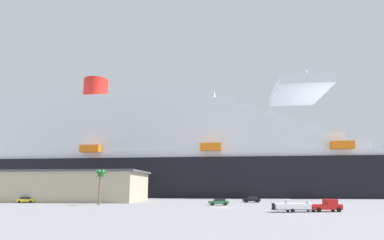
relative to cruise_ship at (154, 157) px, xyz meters
name	(u,v)px	position (x,y,z in m)	size (l,w,h in m)	color
ground_plane	(216,201)	(25.39, -40.88, -17.42)	(600.00, 600.00, 0.00)	gray
cruise_ship	(154,157)	(0.00, 0.00, 0.00)	(250.49, 53.53, 61.56)	black
terminal_building	(76,186)	(-17.94, -42.25, -12.85)	(43.16, 25.26, 9.11)	#B7A88C
pickup_truck	(326,206)	(42.97, -81.32, -16.38)	(5.82, 2.88, 2.20)	red
small_boat_on_trailer	(296,206)	(37.24, -82.11, -16.47)	(8.84, 3.03, 2.15)	#595960
palm_tree	(100,176)	(-4.26, -62.37, -10.57)	(2.98, 3.00, 8.52)	brown
parked_car_yellow_taxi	(26,200)	(-27.59, -52.46, -16.59)	(4.63, 2.67, 1.58)	yellow
parked_car_green_wagon	(219,202)	(24.78, -62.15, -16.59)	(4.85, 2.58, 1.58)	#2D723F
parked_car_black_coupe	(252,199)	(34.86, -48.91, -16.59)	(4.90, 2.46, 1.58)	black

